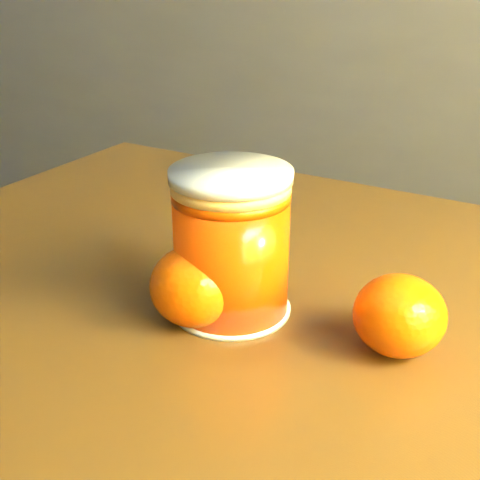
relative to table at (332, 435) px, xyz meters
The scene contains 5 objects.
kitchen_counter 1.45m from the table, 124.96° to the left, with size 3.15×0.60×0.90m, color #4F4F54.
table is the anchor object (origin of this frame).
juice_glass 0.17m from the table, behind, with size 0.09×0.09×0.11m.
orange_front 0.16m from the table, 165.30° to the right, with size 0.07×0.07×0.06m, color #F35804.
orange_back 0.12m from the table, ahead, with size 0.06×0.06×0.06m, color #F35804.
Camera 1 is at (0.95, -0.13, 0.96)m, focal length 50.00 mm.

